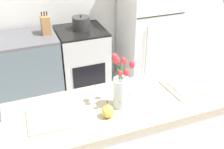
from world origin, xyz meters
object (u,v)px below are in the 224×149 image
Objects in this scene: plate_setting_right at (185,87)px; pear_figurine at (108,111)px; stove_range at (83,62)px; plate_setting_left at (50,117)px; flower_vase at (121,89)px; cooking_pot at (81,23)px; knife_block at (45,25)px; refrigerator at (148,24)px.

pear_figurine is at bearing -169.84° from plate_setting_right.
plate_setting_left is at bearing -113.01° from stove_range.
flower_vase is at bearing -176.08° from plate_setting_right.
plate_setting_left is 1.74m from cooking_pot.
flower_vase is at bearing 32.88° from pear_figurine.
flower_vase is 1.59× the size of knife_block.
plate_setting_right is at bearing 3.92° from flower_vase.
refrigerator is 2.11m from pear_figurine.
plate_setting_right is at bearing 10.16° from pear_figurine.
refrigerator is 1.66m from plate_setting_right.
pear_figurine reaches higher than plate_setting_right.
plate_setting_left is (-0.54, 0.04, -0.15)m from flower_vase.
flower_vase is at bearing -80.14° from knife_block.
pear_figurine is 0.43× the size of plate_setting_right.
cooking_pot is (0.15, 1.64, -0.05)m from flower_vase.
pear_figurine is at bearing -125.50° from refrigerator.
pear_figurine is at bearing -99.14° from stove_range.
refrigerator reaches higher than plate_setting_right.
plate_setting_right reaches higher than stove_range.
flower_vase is 0.20m from pear_figurine.
refrigerator is 1.38m from knife_block.
knife_block reaches higher than stove_range.
plate_setting_left is at bearing -135.67° from refrigerator.
stove_range is 1.81m from pear_figurine.
cooking_pot is (0.29, 1.73, 0.05)m from pear_figurine.
plate_setting_right is at bearing -60.98° from knife_block.
pear_figurine reaches higher than stove_range.
stove_range is 1.04m from refrigerator.
knife_block is (-0.29, 1.65, -0.02)m from flower_vase.
stove_range is 6.44× the size of pear_figurine.
stove_range is 2.78× the size of plate_setting_left.
cooking_pot is (0.01, 0.01, 0.54)m from stove_range.
knife_block is (-1.37, 0.02, 0.15)m from refrigerator.
refrigerator is (0.95, 0.00, 0.42)m from stove_range.
refrigerator is at bearing -1.01° from knife_block.
refrigerator is at bearing 56.35° from flower_vase.
cooking_pot is at bearing 84.90° from flower_vase.
refrigerator reaches higher than plate_setting_left.
refrigerator reaches higher than flower_vase.
plate_setting_right is at bearing -73.38° from stove_range.
cooking_pot is (-0.46, 1.59, 0.09)m from plate_setting_right.
plate_setting_left is at bearing -113.27° from cooking_pot.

